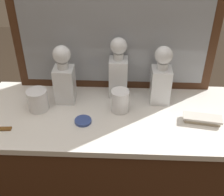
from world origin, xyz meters
name	(u,v)px	position (x,y,z in m)	size (l,w,h in m)	color
dresser	(112,178)	(0.00, 0.00, 0.41)	(1.12, 0.46, 0.81)	#472816
dresser_mirror	(114,30)	(0.00, 0.21, 1.09)	(0.89, 0.03, 0.57)	#472816
crystal_decanter_center	(64,80)	(-0.21, 0.09, 0.92)	(0.08, 0.08, 0.26)	white
crystal_decanter_rear	(118,73)	(0.02, 0.15, 0.92)	(0.08, 0.08, 0.28)	white
crystal_decanter_far_right	(161,80)	(0.21, 0.10, 0.92)	(0.08, 0.08, 0.26)	white
crystal_tumbler_far_left	(38,101)	(-0.32, 0.02, 0.85)	(0.09, 0.09, 0.09)	white
crystal_tumbler_far_right	(120,102)	(0.03, 0.03, 0.86)	(0.08, 0.08, 0.10)	white
silver_brush_left	(202,119)	(0.37, -0.04, 0.82)	(0.16, 0.08, 0.02)	#B7A88C
porcelain_dish	(83,121)	(-0.11, -0.06, 0.82)	(0.07, 0.07, 0.01)	#33478C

